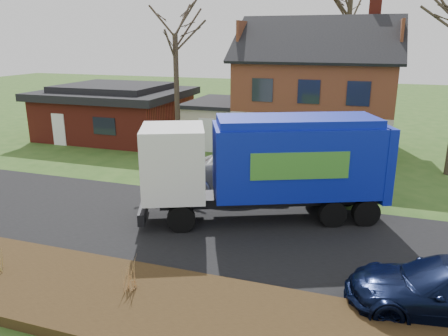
% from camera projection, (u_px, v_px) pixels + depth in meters
% --- Properties ---
extents(ground, '(120.00, 120.00, 0.00)m').
position_uv_depth(ground, '(210.00, 229.00, 16.24)').
color(ground, '#2B4F1A').
rests_on(ground, ground).
extents(road, '(80.00, 7.00, 0.02)m').
position_uv_depth(road, '(210.00, 228.00, 16.24)').
color(road, black).
rests_on(road, ground).
extents(mulch_verge, '(80.00, 3.50, 0.30)m').
position_uv_depth(mulch_verge, '(139.00, 304.00, 11.39)').
color(mulch_verge, black).
rests_on(mulch_verge, ground).
extents(main_house, '(12.95, 8.95, 9.26)m').
position_uv_depth(main_house, '(309.00, 84.00, 27.27)').
color(main_house, '#BDB698').
rests_on(main_house, ground).
extents(ranch_house, '(9.80, 8.20, 3.70)m').
position_uv_depth(ranch_house, '(116.00, 111.00, 31.21)').
color(ranch_house, maroon).
rests_on(ranch_house, ground).
extents(garbage_truck, '(9.56, 5.99, 4.00)m').
position_uv_depth(garbage_truck, '(270.00, 161.00, 16.59)').
color(garbage_truck, black).
rests_on(garbage_truck, ground).
extents(silver_sedan, '(5.04, 2.40, 1.60)m').
position_uv_depth(silver_sedan, '(236.00, 175.00, 19.90)').
color(silver_sedan, '#999CA0').
rests_on(silver_sedan, ground).
extents(tree_front_west, '(3.30, 3.30, 9.81)m').
position_uv_depth(tree_front_west, '(174.00, 13.00, 23.50)').
color(tree_front_west, '#382C22').
rests_on(tree_front_west, ground).
extents(grass_clump_mid, '(0.34, 0.28, 0.94)m').
position_uv_depth(grass_clump_mid, '(130.00, 273.00, 11.67)').
color(grass_clump_mid, '#B4844F').
rests_on(grass_clump_mid, mulch_verge).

